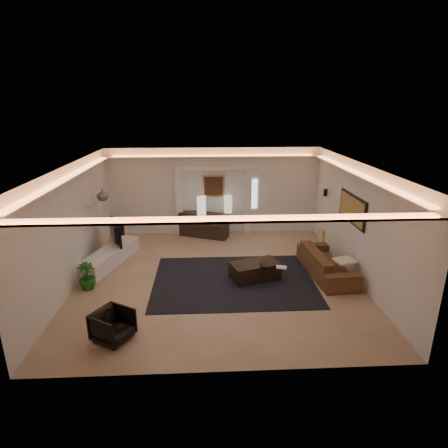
{
  "coord_description": "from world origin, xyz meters",
  "views": [
    {
      "loc": [
        -0.28,
        -8.57,
        4.27
      ],
      "look_at": [
        0.2,
        0.6,
        1.25
      ],
      "focal_mm": 29.56,
      "sensor_mm": 36.0,
      "label": 1
    }
  ],
  "objects_px": {
    "console": "(204,225)",
    "sofa": "(327,263)",
    "armchair": "(113,326)",
    "coffee_table": "(255,271)"
  },
  "relations": [
    {
      "from": "coffee_table",
      "to": "sofa",
      "type": "bearing_deg",
      "value": -14.25
    },
    {
      "from": "console",
      "to": "sofa",
      "type": "bearing_deg",
      "value": -21.87
    },
    {
      "from": "console",
      "to": "armchair",
      "type": "distance_m",
      "value": 5.89
    },
    {
      "from": "console",
      "to": "sofa",
      "type": "height_order",
      "value": "console"
    },
    {
      "from": "sofa",
      "to": "console",
      "type": "bearing_deg",
      "value": 41.58
    },
    {
      "from": "console",
      "to": "armchair",
      "type": "relative_size",
      "value": 2.45
    },
    {
      "from": "armchair",
      "to": "coffee_table",
      "type": "bearing_deg",
      "value": -20.24
    },
    {
      "from": "console",
      "to": "coffee_table",
      "type": "relative_size",
      "value": 1.34
    },
    {
      "from": "coffee_table",
      "to": "armchair",
      "type": "relative_size",
      "value": 1.83
    },
    {
      "from": "console",
      "to": "coffee_table",
      "type": "distance_m",
      "value": 3.47
    }
  ]
}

